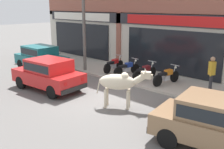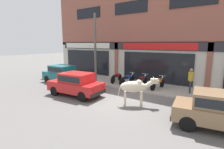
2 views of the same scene
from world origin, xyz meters
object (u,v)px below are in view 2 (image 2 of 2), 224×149
(car_0, at_px, (63,73))
(motorcycle_1, at_px, (127,79))
(car_2, at_px, (76,83))
(motorcycle_3, at_px, (158,83))
(utility_pole, at_px, (95,48))
(car_1, at_px, (222,109))
(pedestrian, at_px, (191,78))
(motorcycle_0, at_px, (116,77))
(motorcycle_2, at_px, (141,81))
(cow, at_px, (135,87))

(car_0, xyz_separation_m, motorcycle_1, (5.00, 2.21, -0.31))
(car_2, height_order, motorcycle_3, car_2)
(car_2, relative_size, utility_pole, 0.67)
(car_1, distance_m, pedestrian, 4.71)
(car_0, xyz_separation_m, motorcycle_0, (3.86, 2.39, -0.31))
(motorcycle_0, distance_m, motorcycle_3, 3.59)
(car_0, relative_size, motorcycle_1, 2.02)
(car_2, height_order, motorcycle_1, car_2)
(pedestrian, bearing_deg, motorcycle_0, -178.94)
(car_2, distance_m, pedestrian, 7.31)
(motorcycle_2, xyz_separation_m, motorcycle_3, (1.28, 0.04, 0.00))
(motorcycle_2, bearing_deg, cow, -68.19)
(car_1, distance_m, motorcycle_3, 5.75)
(car_0, relative_size, motorcycle_3, 2.02)
(car_0, xyz_separation_m, car_1, (11.54, -1.76, 0.00))
(car_1, xyz_separation_m, pedestrian, (-2.01, 4.25, 0.29))
(car_1, height_order, motorcycle_1, car_1)
(car_2, xyz_separation_m, motorcycle_3, (3.74, 4.18, -0.31))
(motorcycle_1, height_order, pedestrian, pedestrian)
(utility_pole, bearing_deg, cow, -28.00)
(car_2, bearing_deg, motorcycle_3, 48.22)
(motorcycle_0, distance_m, motorcycle_1, 1.15)
(motorcycle_1, bearing_deg, car_1, -31.27)
(cow, relative_size, car_1, 0.50)
(pedestrian, bearing_deg, utility_pole, -171.75)
(cow, relative_size, motorcycle_0, 1.05)
(motorcycle_2, xyz_separation_m, utility_pole, (-3.76, -0.77, 2.37))
(motorcycle_1, distance_m, motorcycle_2, 1.18)
(cow, xyz_separation_m, car_1, (3.95, -0.47, -0.19))
(car_1, xyz_separation_m, utility_pole, (-9.13, 3.22, 2.06))
(car_1, distance_m, motorcycle_1, 7.66)
(motorcycle_0, height_order, motorcycle_1, same)
(car_0, distance_m, motorcycle_0, 4.55)
(motorcycle_1, relative_size, motorcycle_3, 1.00)
(cow, relative_size, motorcycle_2, 1.04)
(cow, xyz_separation_m, car_2, (-3.87, -0.62, -0.19))
(motorcycle_2, xyz_separation_m, pedestrian, (3.36, 0.26, 0.60))
(cow, distance_m, motorcycle_2, 3.83)
(motorcycle_2, bearing_deg, car_2, -120.69)
(pedestrian, bearing_deg, car_1, -64.73)
(cow, xyz_separation_m, motorcycle_0, (-3.73, 3.68, -0.50))
(motorcycle_0, bearing_deg, cow, -44.64)
(pedestrian, bearing_deg, cow, -117.24)
(car_1, height_order, motorcycle_0, car_1)
(motorcycle_2, distance_m, pedestrian, 3.42)
(car_0, bearing_deg, utility_pole, 31.15)
(cow, bearing_deg, motorcycle_2, 111.81)
(car_2, height_order, utility_pole, utility_pole)
(car_1, distance_m, car_2, 7.83)
(motorcycle_3, bearing_deg, motorcycle_1, -178.72)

